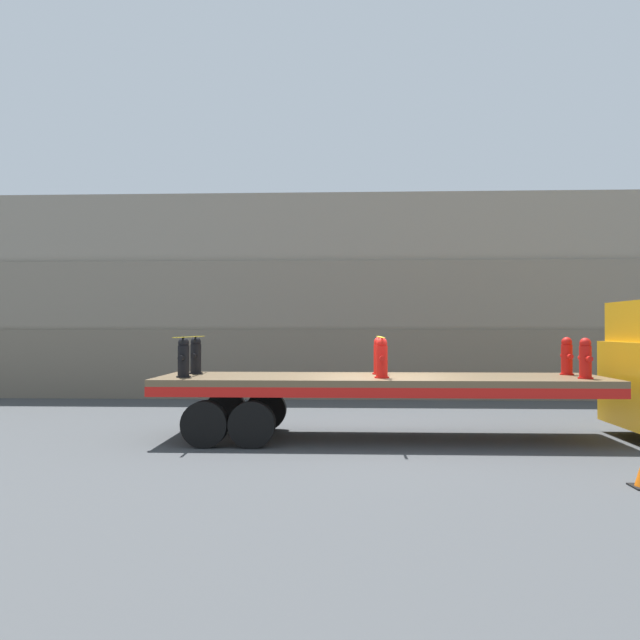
{
  "coord_description": "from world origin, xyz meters",
  "views": [
    {
      "loc": [
        -0.74,
        -13.39,
        2.35
      ],
      "look_at": [
        -1.29,
        0.0,
        2.54
      ],
      "focal_mm": 35.0,
      "sensor_mm": 36.0,
      "label": 1
    }
  ],
  "objects_px": {
    "fire_hydrant_red_far_2": "(567,356)",
    "fire_hydrant_black_far_0": "(196,356)",
    "fire_hydrant_red_near_2": "(585,359)",
    "fire_hydrant_red_far_1": "(379,356)",
    "flatbed_trailer": "(347,388)",
    "fire_hydrant_red_near_1": "(382,358)",
    "fire_hydrant_black_near_0": "(184,358)"
  },
  "relations": [
    {
      "from": "fire_hydrant_red_near_2",
      "to": "fire_hydrant_black_far_0",
      "type": "bearing_deg",
      "value": 172.64
    },
    {
      "from": "fire_hydrant_black_far_0",
      "to": "fire_hydrant_red_far_1",
      "type": "relative_size",
      "value": 1.0
    },
    {
      "from": "flatbed_trailer",
      "to": "fire_hydrant_red_near_2",
      "type": "distance_m",
      "value": 4.91
    },
    {
      "from": "fire_hydrant_black_near_0",
      "to": "fire_hydrant_red_near_2",
      "type": "bearing_deg",
      "value": 0.0
    },
    {
      "from": "fire_hydrant_red_far_1",
      "to": "fire_hydrant_red_near_2",
      "type": "height_order",
      "value": "same"
    },
    {
      "from": "fire_hydrant_black_far_0",
      "to": "fire_hydrant_red_far_2",
      "type": "xyz_separation_m",
      "value": [
        8.24,
        0.0,
        0.0
      ]
    },
    {
      "from": "flatbed_trailer",
      "to": "fire_hydrant_black_near_0",
      "type": "xyz_separation_m",
      "value": [
        -3.41,
        -0.53,
        0.67
      ]
    },
    {
      "from": "flatbed_trailer",
      "to": "fire_hydrant_red_far_2",
      "type": "distance_m",
      "value": 4.91
    },
    {
      "from": "flatbed_trailer",
      "to": "fire_hydrant_red_near_1",
      "type": "height_order",
      "value": "fire_hydrant_red_near_1"
    },
    {
      "from": "fire_hydrant_black_near_0",
      "to": "fire_hydrant_red_far_2",
      "type": "distance_m",
      "value": 8.31
    },
    {
      "from": "flatbed_trailer",
      "to": "fire_hydrant_red_near_2",
      "type": "relative_size",
      "value": 11.35
    },
    {
      "from": "flatbed_trailer",
      "to": "fire_hydrant_red_far_1",
      "type": "relative_size",
      "value": 11.35
    },
    {
      "from": "fire_hydrant_black_near_0",
      "to": "fire_hydrant_red_near_1",
      "type": "xyz_separation_m",
      "value": [
        4.12,
        0.0,
        0.0
      ]
    },
    {
      "from": "fire_hydrant_red_near_2",
      "to": "fire_hydrant_red_far_1",
      "type": "bearing_deg",
      "value": 165.52
    },
    {
      "from": "flatbed_trailer",
      "to": "fire_hydrant_red_far_2",
      "type": "bearing_deg",
      "value": 6.29
    },
    {
      "from": "flatbed_trailer",
      "to": "fire_hydrant_black_near_0",
      "type": "relative_size",
      "value": 11.35
    },
    {
      "from": "fire_hydrant_black_near_0",
      "to": "fire_hydrant_red_far_1",
      "type": "distance_m",
      "value": 4.26
    },
    {
      "from": "fire_hydrant_red_far_2",
      "to": "fire_hydrant_black_far_0",
      "type": "bearing_deg",
      "value": 180.0
    },
    {
      "from": "fire_hydrant_red_far_1",
      "to": "fire_hydrant_red_near_2",
      "type": "xyz_separation_m",
      "value": [
        4.12,
        -1.06,
        0.0
      ]
    },
    {
      "from": "fire_hydrant_black_far_0",
      "to": "fire_hydrant_red_far_2",
      "type": "relative_size",
      "value": 1.0
    },
    {
      "from": "fire_hydrant_red_far_2",
      "to": "fire_hydrant_red_near_2",
      "type": "bearing_deg",
      "value": -90.0
    },
    {
      "from": "flatbed_trailer",
      "to": "fire_hydrant_red_far_1",
      "type": "height_order",
      "value": "fire_hydrant_red_far_1"
    },
    {
      "from": "flatbed_trailer",
      "to": "fire_hydrant_black_far_0",
      "type": "distance_m",
      "value": 3.52
    },
    {
      "from": "fire_hydrant_black_near_0",
      "to": "flatbed_trailer",
      "type": "bearing_deg",
      "value": 8.87
    },
    {
      "from": "flatbed_trailer",
      "to": "fire_hydrant_red_near_1",
      "type": "xyz_separation_m",
      "value": [
        0.71,
        -0.53,
        0.67
      ]
    },
    {
      "from": "fire_hydrant_red_far_2",
      "to": "fire_hydrant_red_far_1",
      "type": "bearing_deg",
      "value": 180.0
    },
    {
      "from": "flatbed_trailer",
      "to": "fire_hydrant_red_far_2",
      "type": "relative_size",
      "value": 11.35
    },
    {
      "from": "fire_hydrant_red_near_1",
      "to": "fire_hydrant_black_near_0",
      "type": "bearing_deg",
      "value": 180.0
    },
    {
      "from": "fire_hydrant_red_near_1",
      "to": "fire_hydrant_red_far_2",
      "type": "distance_m",
      "value": 4.26
    },
    {
      "from": "flatbed_trailer",
      "to": "fire_hydrant_black_far_0",
      "type": "bearing_deg",
      "value": 171.13
    },
    {
      "from": "fire_hydrant_red_near_1",
      "to": "fire_hydrant_red_far_2",
      "type": "relative_size",
      "value": 1.0
    },
    {
      "from": "flatbed_trailer",
      "to": "fire_hydrant_red_near_1",
      "type": "relative_size",
      "value": 11.35
    }
  ]
}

